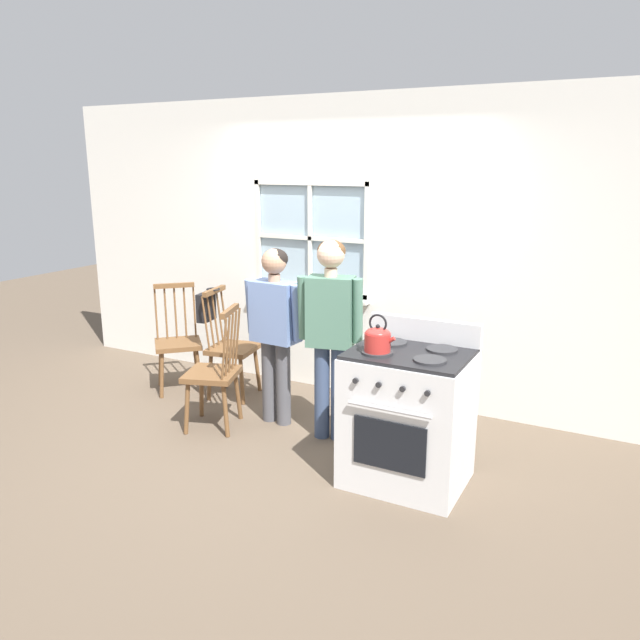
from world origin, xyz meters
TOP-DOWN VIEW (x-y plane):
  - ground_plane at (0.00, 0.00)m, footprint 16.00×16.00m
  - wall_back at (0.02, 1.40)m, footprint 6.40×0.16m
  - chair_by_window at (-0.92, 0.78)m, footprint 0.47×0.48m
  - chair_near_wall at (-1.46, 0.68)m, footprint 0.58×0.58m
  - chair_center_cluster at (-0.61, 0.13)m, footprint 0.51×0.53m
  - person_elderly_left at (-0.22, 0.44)m, footprint 0.54×0.24m
  - person_teen_center at (0.31, 0.38)m, footprint 0.51×0.28m
  - stove at (1.08, -0.00)m, footprint 0.78×0.68m
  - kettle at (0.91, -0.13)m, footprint 0.21×0.17m
  - potted_plant at (-0.28, 1.31)m, footprint 0.12×0.12m
  - handbag at (-1.15, 0.74)m, footprint 0.21×0.23m

SIDE VIEW (x-z plane):
  - ground_plane at x=0.00m, z-range 0.00..0.00m
  - chair_by_window at x=-0.92m, z-range -0.05..0.96m
  - chair_near_wall at x=-1.46m, z-range -0.05..0.96m
  - chair_center_cluster at x=-0.61m, z-range -0.05..0.96m
  - stove at x=1.08m, z-range -0.07..1.01m
  - handbag at x=-1.15m, z-range 0.68..0.99m
  - person_elderly_left at x=-0.22m, z-range 0.15..1.61m
  - person_teen_center at x=0.31m, z-range 0.17..1.73m
  - potted_plant at x=-0.28m, z-range 0.87..1.07m
  - kettle at x=0.91m, z-range 0.90..1.15m
  - wall_back at x=0.02m, z-range -0.01..2.69m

